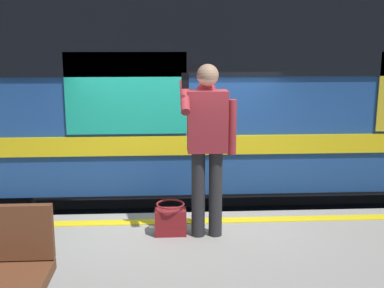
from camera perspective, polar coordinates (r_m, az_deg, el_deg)
ground_plane at (r=6.14m, az=-1.44°, el=-15.65°), size 23.77×23.77×0.00m
safety_line at (r=5.51m, az=-1.38°, el=-9.16°), size 15.04×0.16×0.01m
track_rail_near at (r=7.20m, az=-1.76°, el=-10.63°), size 19.95×0.08×0.16m
track_rail_far at (r=8.54m, az=-2.02°, el=-6.93°), size 19.95×0.08×0.16m
train_carriage at (r=7.51m, az=8.02°, el=9.16°), size 10.97×3.12×3.91m
passenger at (r=4.85m, az=1.84°, el=0.90°), size 0.57×0.55×1.79m
handbag at (r=5.12m, az=-2.57°, el=-9.04°), size 0.33×0.30×0.35m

